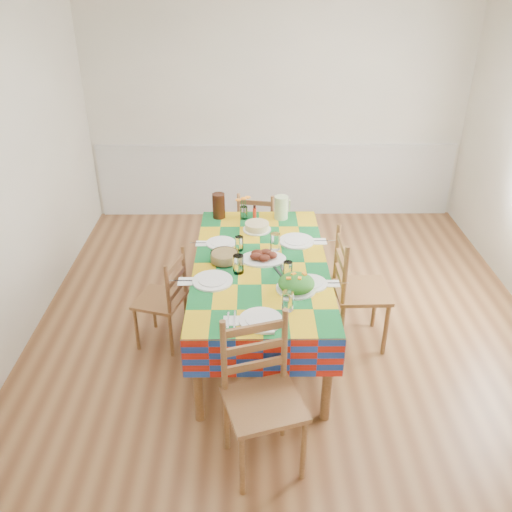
% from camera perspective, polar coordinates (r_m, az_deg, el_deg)
% --- Properties ---
extents(room, '(4.58, 5.08, 2.78)m').
position_cam_1_polar(room, '(4.23, 3.74, 7.22)').
color(room, brown).
rests_on(room, ground).
extents(wainscot, '(4.41, 0.06, 0.92)m').
position_cam_1_polar(wainscot, '(6.86, 2.11, 8.21)').
color(wainscot, silver).
rests_on(wainscot, room).
extents(dining_table, '(1.07, 1.99, 0.77)m').
position_cam_1_polar(dining_table, '(4.37, 0.49, -1.67)').
color(dining_table, brown).
rests_on(dining_table, room).
extents(setting_near_head, '(0.48, 0.32, 0.14)m').
position_cam_1_polar(setting_near_head, '(3.68, 1.44, -6.01)').
color(setting_near_head, white).
rests_on(setting_near_head, dining_table).
extents(setting_left_near, '(0.56, 0.33, 0.15)m').
position_cam_1_polar(setting_left_near, '(4.11, -3.70, -1.96)').
color(setting_left_near, white).
rests_on(setting_left_near, dining_table).
extents(setting_left_far, '(0.46, 0.27, 0.12)m').
position_cam_1_polar(setting_left_far, '(4.57, -3.09, 1.37)').
color(setting_left_far, white).
rests_on(setting_left_far, dining_table).
extents(setting_right_near, '(0.48, 0.28, 0.12)m').
position_cam_1_polar(setting_right_near, '(4.08, 4.95, -2.32)').
color(setting_right_near, white).
rests_on(setting_right_near, dining_table).
extents(setting_right_far, '(0.57, 0.33, 0.15)m').
position_cam_1_polar(setting_right_far, '(4.59, 3.57, 1.57)').
color(setting_right_far, white).
rests_on(setting_right_far, dining_table).
extents(meat_platter, '(0.37, 0.27, 0.07)m').
position_cam_1_polar(meat_platter, '(4.35, 0.75, -0.07)').
color(meat_platter, white).
rests_on(meat_platter, dining_table).
extents(salad_platter, '(0.30, 0.30, 0.13)m').
position_cam_1_polar(salad_platter, '(3.97, 4.27, -2.93)').
color(salad_platter, white).
rests_on(salad_platter, dining_table).
extents(pasta_bowl, '(0.22, 0.22, 0.08)m').
position_cam_1_polar(pasta_bowl, '(4.33, -3.34, -0.11)').
color(pasta_bowl, white).
rests_on(pasta_bowl, dining_table).
extents(cake, '(0.25, 0.25, 0.07)m').
position_cam_1_polar(cake, '(4.83, 0.10, 3.10)').
color(cake, white).
rests_on(cake, dining_table).
extents(serving_utensils, '(0.14, 0.31, 0.01)m').
position_cam_1_polar(serving_utensils, '(4.25, 2.37, -1.25)').
color(serving_utensils, black).
rests_on(serving_utensils, dining_table).
extents(flower_vase, '(0.14, 0.12, 0.23)m').
position_cam_1_polar(flower_vase, '(5.03, -1.31, 4.94)').
color(flower_vase, white).
rests_on(flower_vase, dining_table).
extents(hot_sauce, '(0.03, 0.03, 0.14)m').
position_cam_1_polar(hot_sauce, '(5.03, -0.15, 4.64)').
color(hot_sauce, red).
rests_on(hot_sauce, dining_table).
extents(green_pitcher, '(0.13, 0.13, 0.22)m').
position_cam_1_polar(green_pitcher, '(5.04, 2.67, 5.13)').
color(green_pitcher, '#AFCE91').
rests_on(green_pitcher, dining_table).
extents(tea_pitcher, '(0.12, 0.12, 0.24)m').
position_cam_1_polar(tea_pitcher, '(5.06, -3.95, 5.30)').
color(tea_pitcher, black).
rests_on(tea_pitcher, dining_table).
extents(name_card, '(0.09, 0.03, 0.02)m').
position_cam_1_polar(name_card, '(3.54, 1.23, -8.03)').
color(name_card, white).
rests_on(name_card, dining_table).
extents(chair_near, '(0.57, 0.55, 1.04)m').
position_cam_1_polar(chair_near, '(3.47, 0.61, -14.76)').
color(chair_near, brown).
rests_on(chair_near, room).
extents(chair_far, '(0.46, 0.44, 0.89)m').
position_cam_1_polar(chair_far, '(5.59, 0.17, 2.68)').
color(chair_far, brown).
rests_on(chair_far, room).
extents(chair_left, '(0.46, 0.47, 0.87)m').
position_cam_1_polar(chair_left, '(4.56, -9.64, -4.60)').
color(chair_left, brown).
rests_on(chair_left, room).
extents(chair_right, '(0.44, 0.46, 1.02)m').
position_cam_1_polar(chair_right, '(4.55, 10.49, -3.60)').
color(chair_right, brown).
rests_on(chair_right, room).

